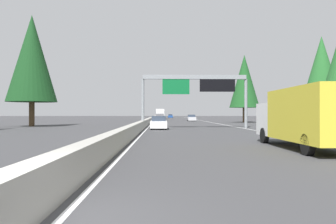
{
  "coord_description": "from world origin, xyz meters",
  "views": [
    {
      "loc": [
        -5.26,
        -1.9,
        1.75
      ],
      "look_at": [
        46.98,
        -2.95,
        1.96
      ],
      "focal_mm": 35.72,
      "sensor_mm": 36.0,
      "label": 1
    }
  ],
  "objects_px": {
    "minivan_mid_left": "(160,117)",
    "sedan_distant_a": "(170,116)",
    "conifer_right_near": "(322,73)",
    "sedan_far_center": "(191,118)",
    "conifer_right_mid": "(244,81)",
    "box_truck_near_center": "(305,116)",
    "conifer_left_near": "(32,58)",
    "bus_mid_center": "(160,113)",
    "sedan_distant_b": "(159,123)",
    "sign_gantry_overhead": "(196,86)",
    "pickup_near_right": "(161,116)"
  },
  "relations": [
    {
      "from": "sign_gantry_overhead",
      "to": "conifer_right_near",
      "type": "xyz_separation_m",
      "value": [
        -4.27,
        -13.04,
        1.07
      ]
    },
    {
      "from": "minivan_mid_left",
      "to": "sedan_distant_a",
      "type": "bearing_deg",
      "value": -4.86
    },
    {
      "from": "sign_gantry_overhead",
      "to": "bus_mid_center",
      "type": "bearing_deg",
      "value": 3.87
    },
    {
      "from": "conifer_right_mid",
      "to": "sedan_distant_a",
      "type": "bearing_deg",
      "value": 10.65
    },
    {
      "from": "conifer_right_mid",
      "to": "sedan_far_center",
      "type": "bearing_deg",
      "value": 36.39
    },
    {
      "from": "sedan_far_center",
      "to": "bus_mid_center",
      "type": "distance_m",
      "value": 30.31
    },
    {
      "from": "bus_mid_center",
      "to": "sedan_distant_b",
      "type": "bearing_deg",
      "value": -179.95
    },
    {
      "from": "minivan_mid_left",
      "to": "pickup_near_right",
      "type": "bearing_deg",
      "value": -0.18
    },
    {
      "from": "sedan_distant_a",
      "to": "sedan_far_center",
      "type": "bearing_deg",
      "value": -176.43
    },
    {
      "from": "sign_gantry_overhead",
      "to": "conifer_right_mid",
      "type": "distance_m",
      "value": 27.22
    },
    {
      "from": "sedan_distant_a",
      "to": "conifer_left_near",
      "type": "distance_m",
      "value": 88.2
    },
    {
      "from": "sedan_distant_a",
      "to": "conifer_right_near",
      "type": "distance_m",
      "value": 96.08
    },
    {
      "from": "sign_gantry_overhead",
      "to": "conifer_right_near",
      "type": "relative_size",
      "value": 1.26
    },
    {
      "from": "conifer_right_near",
      "to": "conifer_right_mid",
      "type": "xyz_separation_m",
      "value": [
        28.59,
        1.15,
        1.83
      ]
    },
    {
      "from": "sedan_distant_b",
      "to": "conifer_left_near",
      "type": "distance_m",
      "value": 20.6
    },
    {
      "from": "box_truck_near_center",
      "to": "conifer_right_near",
      "type": "relative_size",
      "value": 0.85
    },
    {
      "from": "conifer_left_near",
      "to": "sign_gantry_overhead",
      "type": "bearing_deg",
      "value": -104.12
    },
    {
      "from": "sedan_distant_b",
      "to": "bus_mid_center",
      "type": "bearing_deg",
      "value": 0.05
    },
    {
      "from": "sign_gantry_overhead",
      "to": "conifer_right_near",
      "type": "bearing_deg",
      "value": -108.12
    },
    {
      "from": "sign_gantry_overhead",
      "to": "bus_mid_center",
      "type": "relative_size",
      "value": 1.1
    },
    {
      "from": "sign_gantry_overhead",
      "to": "sedan_far_center",
      "type": "distance_m",
      "value": 37.05
    },
    {
      "from": "box_truck_near_center",
      "to": "conifer_left_near",
      "type": "xyz_separation_m",
      "value": [
        28.72,
        24.48,
        7.51
      ]
    },
    {
      "from": "sedan_distant_a",
      "to": "bus_mid_center",
      "type": "bearing_deg",
      "value": 171.04
    },
    {
      "from": "conifer_right_near",
      "to": "sedan_far_center",
      "type": "bearing_deg",
      "value": 14.08
    },
    {
      "from": "box_truck_near_center",
      "to": "bus_mid_center",
      "type": "bearing_deg",
      "value": 4.76
    },
    {
      "from": "sedan_distant_b",
      "to": "sedan_far_center",
      "type": "bearing_deg",
      "value": -10.41
    },
    {
      "from": "sedan_distant_b",
      "to": "conifer_right_near",
      "type": "bearing_deg",
      "value": -96.02
    },
    {
      "from": "minivan_mid_left",
      "to": "pickup_near_right",
      "type": "relative_size",
      "value": 0.89
    },
    {
      "from": "sign_gantry_overhead",
      "to": "bus_mid_center",
      "type": "distance_m",
      "value": 66.34
    },
    {
      "from": "conifer_right_near",
      "to": "pickup_near_right",
      "type": "bearing_deg",
      "value": 10.44
    },
    {
      "from": "minivan_mid_left",
      "to": "bus_mid_center",
      "type": "relative_size",
      "value": 0.43
    },
    {
      "from": "conifer_right_near",
      "to": "conifer_left_near",
      "type": "xyz_separation_m",
      "value": [
        9.68,
        34.53,
        3.01
      ]
    },
    {
      "from": "sedan_far_center",
      "to": "sedan_distant_a",
      "type": "height_order",
      "value": "same"
    },
    {
      "from": "conifer_left_near",
      "to": "minivan_mid_left",
      "type": "bearing_deg",
      "value": -23.18
    },
    {
      "from": "box_truck_near_center",
      "to": "conifer_left_near",
      "type": "distance_m",
      "value": 38.47
    },
    {
      "from": "sign_gantry_overhead",
      "to": "sedan_distant_a",
      "type": "height_order",
      "value": "sign_gantry_overhead"
    },
    {
      "from": "conifer_right_near",
      "to": "box_truck_near_center",
      "type": "bearing_deg",
      "value": 152.15
    },
    {
      "from": "conifer_left_near",
      "to": "conifer_right_near",
      "type": "bearing_deg",
      "value": -105.65
    },
    {
      "from": "bus_mid_center",
      "to": "pickup_near_right",
      "type": "xyz_separation_m",
      "value": [
        23.96,
        -0.14,
        -0.8
      ]
    },
    {
      "from": "sedan_distant_b",
      "to": "conifer_right_mid",
      "type": "relative_size",
      "value": 0.34
    },
    {
      "from": "pickup_near_right",
      "to": "box_truck_near_center",
      "type": "bearing_deg",
      "value": -176.31
    },
    {
      "from": "sedan_far_center",
      "to": "conifer_left_near",
      "type": "height_order",
      "value": "conifer_left_near"
    },
    {
      "from": "sign_gantry_overhead",
      "to": "conifer_left_near",
      "type": "xyz_separation_m",
      "value": [
        5.41,
        21.5,
        4.08
      ]
    },
    {
      "from": "pickup_near_right",
      "to": "sedan_distant_a",
      "type": "relative_size",
      "value": 1.27
    },
    {
      "from": "box_truck_near_center",
      "to": "sedan_distant_a",
      "type": "bearing_deg",
      "value": 1.8
    },
    {
      "from": "sedan_far_center",
      "to": "pickup_near_right",
      "type": "xyz_separation_m",
      "value": [
        53.38,
        7.1,
        0.23
      ]
    },
    {
      "from": "box_truck_near_center",
      "to": "sedan_distant_a",
      "type": "height_order",
      "value": "box_truck_near_center"
    },
    {
      "from": "sedan_distant_b",
      "to": "pickup_near_right",
      "type": "relative_size",
      "value": 0.79
    },
    {
      "from": "box_truck_near_center",
      "to": "sedan_far_center",
      "type": "height_order",
      "value": "box_truck_near_center"
    },
    {
      "from": "sign_gantry_overhead",
      "to": "minivan_mid_left",
      "type": "distance_m",
      "value": 45.56
    }
  ]
}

